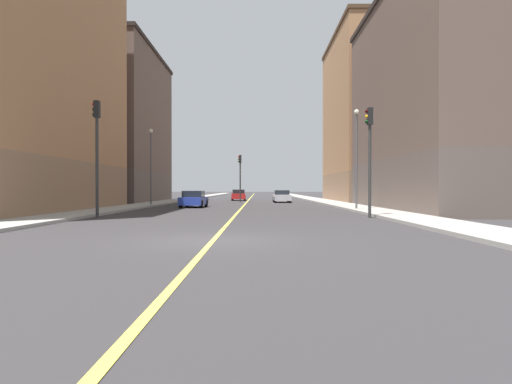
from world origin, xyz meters
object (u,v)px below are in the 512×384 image
Objects in this scene: building_left_near at (444,100)px; building_right_corner at (6,45)px; building_right_midblock at (116,127)px; building_left_mid at (372,119)px; traffic_light_left_near at (369,146)px; traffic_light_right_near at (97,142)px; street_lamp_left_near at (357,148)px; car_silver at (282,197)px; car_red at (239,195)px; car_blue at (194,199)px; traffic_light_median_far at (240,171)px; street_lamp_right_near at (151,158)px.

building_left_near is 30.31m from building_right_corner.
building_left_mid is at bearing 5.17° from building_right_midblock.
traffic_light_right_near is at bearing -180.00° from traffic_light_left_near.
street_lamp_left_near is (1.02, 7.78, 0.60)m from traffic_light_left_near.
building_left_mid is at bearing 75.61° from traffic_light_left_near.
car_silver is (-3.29, 26.35, -3.13)m from traffic_light_left_near.
building_right_midblock reaches higher than car_red.
traffic_light_right_near is (7.67, -27.33, -4.62)m from building_right_midblock.
car_blue is at bearing 168.30° from building_left_near.
building_left_near is at bearing -49.51° from traffic_light_median_far.
traffic_light_median_far is (6.49, 27.60, -0.47)m from traffic_light_right_near.
building_left_mid is 38.96m from building_right_corner.
traffic_light_left_near is 35.55m from car_red.
car_red is (-16.21, 25.20, -7.38)m from building_left_near.
building_right_corner is at bearing -143.68° from car_blue.
car_silver is at bearing 40.17° from street_lamp_right_near.
street_lamp_right_near is 19.95m from car_red.
traffic_light_right_near is at bearing -157.57° from building_left_near.
building_right_corner is (-29.89, -4.12, 2.80)m from building_left_near.
street_lamp_right_near is (-23.21, 6.86, -3.79)m from building_left_near.
street_lamp_right_near is (-16.52, 8.26, -0.13)m from street_lamp_left_near.
traffic_light_left_near is at bearing -12.84° from building_right_corner.
car_silver is at bearing 48.40° from building_right_corner.
building_right_corner is at bearing -140.12° from building_left_mid.
street_lamp_left_near is 13.88m from car_blue.
building_left_mid reaches higher than street_lamp_left_near.
car_red is (13.69, 7.04, -7.96)m from building_right_midblock.
traffic_light_median_far is at bearing 114.53° from street_lamp_left_near.
building_left_near reaches higher than traffic_light_right_near.
building_right_midblock is at bearing 139.89° from street_lamp_left_near.
traffic_light_median_far is 5.68m from car_silver.
traffic_light_right_near is 1.52× the size of car_blue.
building_right_midblock is at bearing 105.68° from traffic_light_right_near.
traffic_light_left_near is at bearing -73.78° from traffic_light_median_far.
building_left_mid is at bearing 53.50° from traffic_light_right_near.
building_right_corner is 3.55× the size of traffic_light_right_near.
car_silver is at bearing 103.07° from street_lamp_left_near.
car_blue is at bearing -52.44° from building_right_midblock.
building_right_midblock reaches higher than car_silver.
building_left_near is at bearing -16.48° from street_lamp_right_near.
car_red is at bearing 82.64° from car_blue.
street_lamp_right_near is at bearing 163.52° from building_left_near.
traffic_light_median_far is at bearing -86.00° from car_red.
street_lamp_left_near is at bearing -26.57° from street_lamp_right_near.
building_right_midblock is 17.33m from car_red.
traffic_light_median_far is at bearing 57.12° from street_lamp_right_near.
street_lamp_right_near reaches higher than traffic_light_left_near.
traffic_light_left_near is 1.43× the size of car_red.
street_lamp_left_near is (9.05, -19.82, 0.85)m from traffic_light_median_far.
street_lamp_right_near is 1.65× the size of car_blue.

